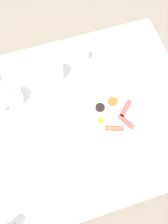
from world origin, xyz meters
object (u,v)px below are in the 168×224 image
water_glass_tall (56,70)px  fork_by_plate (58,127)px  breakfast_plate (112,116)px  knife_by_plate (122,52)px  creamer_jug (84,54)px  teapot_near (12,96)px  napkin_folded (167,104)px

water_glass_tall → fork_by_plate: 0.31m
breakfast_plate → fork_by_plate: breakfast_plate is taller
breakfast_plate → water_glass_tall: water_glass_tall is taller
knife_by_plate → creamer_jug: bearing=80.9°
knife_by_plate → teapot_near: bearing=100.0°
water_glass_tall → napkin_folded: bearing=-124.1°
breakfast_plate → fork_by_plate: 0.28m
water_glass_tall → fork_by_plate: bearing=166.4°
breakfast_plate → knife_by_plate: size_ratio=1.47×
teapot_near → fork_by_plate: bearing=-88.0°
water_glass_tall → creamer_jug: (0.08, -0.18, -0.03)m
teapot_near → knife_by_plate: bearing=-28.6°
water_glass_tall → knife_by_plate: 0.41m
teapot_near → breakfast_plate: bearing=-66.2°
teapot_near → creamer_jug: (0.15, -0.44, -0.02)m
creamer_jug → napkin_folded: size_ratio=0.54×
breakfast_plate → water_glass_tall: (0.32, 0.21, 0.05)m
creamer_jug → knife_by_plate: creamer_jug is taller
creamer_jug → fork_by_plate: size_ratio=0.51×
fork_by_plate → teapot_near: bearing=40.6°
water_glass_tall → knife_by_plate: size_ratio=0.62×
breakfast_plate → fork_by_plate: size_ratio=1.75×
creamer_jug → knife_by_plate: size_ratio=0.43×
water_glass_tall → creamer_jug: 0.20m
water_glass_tall → napkin_folded: water_glass_tall is taller
teapot_near → napkin_folded: size_ratio=1.02×
breakfast_plate → teapot_near: size_ratio=1.83×
water_glass_tall → knife_by_plate: water_glass_tall is taller
teapot_near → fork_by_plate: 0.29m
breakfast_plate → knife_by_plate: bearing=-28.4°
fork_by_plate → knife_by_plate: same height
breakfast_plate → knife_by_plate: (0.36, -0.19, -0.01)m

